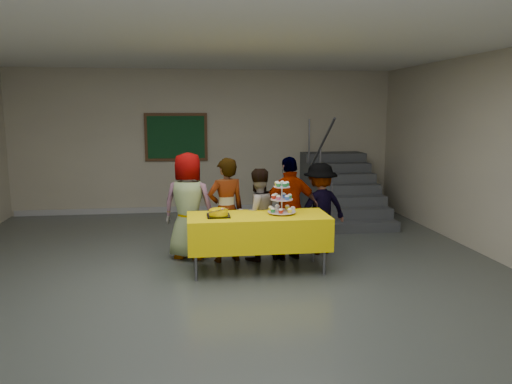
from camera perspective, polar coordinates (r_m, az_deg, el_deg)
room_shell at (r=5.67m, az=-3.92°, el=9.10°), size 10.00×10.04×3.02m
bake_table at (r=6.70m, az=0.24°, el=-4.44°), size 1.88×0.78×0.77m
cupcake_stand at (r=6.71m, az=2.96°, el=-0.98°), size 0.38×0.38×0.44m
bear_cake at (r=6.58m, az=-4.32°, el=-2.30°), size 0.32×0.36×0.12m
schoolchild_a at (r=7.31m, az=-7.73°, el=-1.58°), size 0.88×0.71×1.56m
schoolchild_b at (r=7.12m, az=-3.44°, el=-2.07°), size 0.63×0.50×1.50m
schoolchild_c at (r=7.19m, az=0.17°, el=-2.59°), size 0.77×0.68×1.34m
schoolchild_d at (r=7.24m, az=3.94°, el=-1.87°), size 0.93×0.53×1.50m
schoolchild_e at (r=7.59m, az=7.30°, el=-1.88°), size 1.00×0.74×1.38m
staircase at (r=10.38m, az=9.56°, el=-0.05°), size 1.30×2.40×2.04m
noticeboard at (r=10.62m, az=-9.11°, el=6.21°), size 1.30×0.05×1.00m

